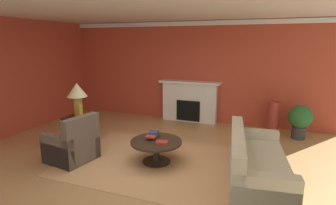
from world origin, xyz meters
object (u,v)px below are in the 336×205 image
fireplace (189,103)px  vase_tall_corner (273,118)px  sofa (255,165)px  potted_plant (300,119)px  vase_on_side_table (81,112)px  table_lamp (77,93)px  coffee_table (156,146)px  armchair_near_window (73,146)px  side_table (80,129)px

fireplace → vase_tall_corner: fireplace is taller
sofa → potted_plant: (0.89, 2.58, 0.19)m
vase_on_side_table → table_lamp: bearing=141.3°
fireplace → coffee_table: 2.97m
sofa → armchair_near_window: size_ratio=2.31×
armchair_near_window → side_table: armchair_near_window is taller
fireplace → sofa: (2.04, -3.05, -0.27)m
sofa → potted_plant: sofa is taller
sofa → table_lamp: size_ratio=2.93×
fireplace → sofa: bearing=-56.3°
side_table → vase_tall_corner: bearing=31.3°
side_table → vase_on_side_table: 0.49m
fireplace → vase_on_side_table: size_ratio=6.00×
coffee_table → vase_on_side_table: bearing=178.1°
vase_tall_corner → vase_on_side_table: (-3.93, -2.59, 0.43)m
fireplace → sofa: fireplace is taller
armchair_near_window → coffee_table: 1.66m
side_table → vase_tall_corner: 4.77m
vase_tall_corner → side_table: bearing=-148.7°
coffee_table → side_table: (-1.94, 0.18, 0.06)m
vase_tall_corner → table_lamp: bearing=-148.7°
side_table → potted_plant: (4.68, 2.30, 0.09)m
coffee_table → fireplace: bearing=93.7°
fireplace → table_lamp: bearing=-122.3°
table_lamp → vase_on_side_table: table_lamp is taller
coffee_table → potted_plant: (2.73, 2.48, 0.16)m
side_table → vase_on_side_table: (0.15, -0.12, 0.45)m
coffee_table → vase_tall_corner: 3.40m
armchair_near_window → fireplace: bearing=68.0°
fireplace → vase_on_side_table: 3.32m
vase_tall_corner → sofa: bearing=-96.0°
armchair_near_window → table_lamp: bearing=117.7°
table_lamp → potted_plant: table_lamp is taller
vase_tall_corner → potted_plant: size_ratio=1.01×
fireplace → potted_plant: fireplace is taller
sofa → vase_on_side_table: 3.68m
fireplace → table_lamp: (-1.75, -2.77, 0.65)m
coffee_table → side_table: bearing=174.7°
vase_tall_corner → potted_plant: (0.60, -0.18, 0.07)m
side_table → vase_on_side_table: bearing=-38.7°
vase_on_side_table → armchair_near_window: bearing=-69.7°
coffee_table → table_lamp: (-1.94, 0.18, 0.89)m
sofa → table_lamp: 3.91m
coffee_table → potted_plant: bearing=42.2°
fireplace → vase_tall_corner: (2.32, -0.30, -0.15)m
side_table → coffee_table: bearing=-5.3°
table_lamp → vase_tall_corner: size_ratio=0.89×
sofa → side_table: 3.80m
vase_on_side_table → potted_plant: size_ratio=0.36×
armchair_near_window → coffee_table: size_ratio=0.95×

